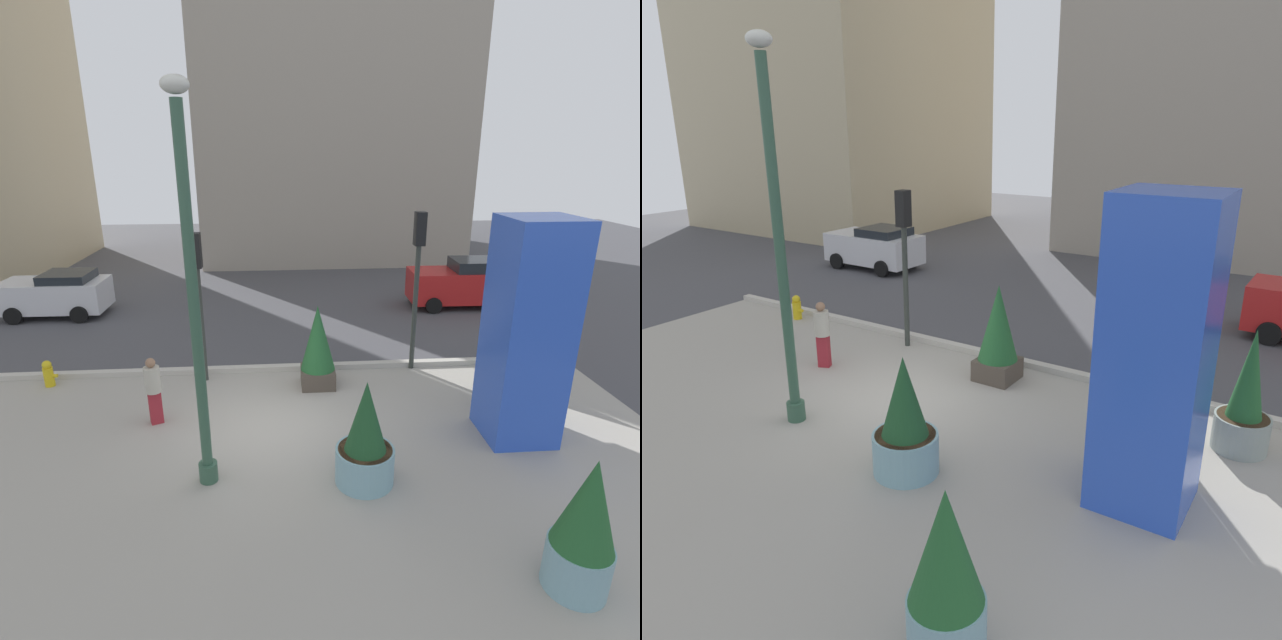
{
  "view_description": "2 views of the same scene",
  "coord_description": "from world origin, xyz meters",
  "views": [
    {
      "loc": [
        0.4,
        -10.08,
        6.12
      ],
      "look_at": [
        1.33,
        1.36,
        2.14
      ],
      "focal_mm": 27.66,
      "sensor_mm": 36.0,
      "label": 1
    },
    {
      "loc": [
        7.53,
        -9.07,
        5.78
      ],
      "look_at": [
        1.21,
        0.73,
        1.83
      ],
      "focal_mm": 33.31,
      "sensor_mm": 36.0,
      "label": 2
    }
  ],
  "objects": [
    {
      "name": "ground_plane",
      "position": [
        0.0,
        4.0,
        0.0
      ],
      "size": [
        60.0,
        60.0,
        0.0
      ],
      "primitive_type": "plane",
      "color": "#47474C"
    },
    {
      "name": "plaza_pavement",
      "position": [
        0.0,
        -2.0,
        0.0
      ],
      "size": [
        18.0,
        10.0,
        0.02
      ],
      "primitive_type": "cube",
      "color": "#9E998E",
      "rests_on": "ground_plane"
    },
    {
      "name": "curb_strip",
      "position": [
        0.0,
        3.12,
        0.08
      ],
      "size": [
        18.0,
        0.24,
        0.16
      ],
      "primitive_type": "cube",
      "color": "#B7B2A8",
      "rests_on": "ground_plane"
    },
    {
      "name": "lamp_post",
      "position": [
        -1.11,
        -1.86,
        3.5
      ],
      "size": [
        0.44,
        0.44,
        7.18
      ],
      "color": "#335642",
      "rests_on": "ground_plane"
    },
    {
      "name": "art_pillar_blue",
      "position": [
        5.55,
        -0.72,
        2.44
      ],
      "size": [
        1.45,
        1.45,
        4.88
      ],
      "primitive_type": "cube",
      "color": "blue",
      "rests_on": "ground_plane"
    },
    {
      "name": "potted_plant_near_right",
      "position": [
        6.6,
        1.78,
        0.92
      ],
      "size": [
        0.98,
        0.98,
        2.35
      ],
      "color": "gray",
      "rests_on": "ground_plane"
    },
    {
      "name": "potted_plant_near_left",
      "position": [
        4.57,
        -4.8,
        1.06
      ],
      "size": [
        0.91,
        0.91,
        2.19
      ],
      "color": "#7AA8B7",
      "rests_on": "ground_plane"
    },
    {
      "name": "potted_plant_by_pillar",
      "position": [
        1.91,
        -2.13,
        0.89
      ],
      "size": [
        1.14,
        1.14,
        2.14
      ],
      "color": "#7AA8B7",
      "rests_on": "ground_plane"
    },
    {
      "name": "potted_plant_mid_plaza",
      "position": [
        1.33,
        2.07,
        1.14
      ],
      "size": [
        0.93,
        0.93,
        2.29
      ],
      "color": "#4C4238",
      "rests_on": "ground_plane"
    },
    {
      "name": "fire_hydrant",
      "position": [
        -5.96,
        2.61,
        0.37
      ],
      "size": [
        0.36,
        0.26,
        0.75
      ],
      "color": "gold",
      "rests_on": "ground_plane"
    },
    {
      "name": "traffic_light_far_side",
      "position": [
        -1.77,
        2.66,
        2.79
      ],
      "size": [
        0.28,
        0.42,
        4.12
      ],
      "color": "#333833",
      "rests_on": "ground_plane"
    },
    {
      "name": "traffic_light_corner",
      "position": [
        4.16,
        2.98,
        3.07
      ],
      "size": [
        0.28,
        0.42,
        4.55
      ],
      "color": "#333833",
      "rests_on": "ground_plane"
    },
    {
      "name": "car_curb_east",
      "position": [
        -8.23,
        8.89,
        0.88
      ],
      "size": [
        3.85,
        2.13,
        1.71
      ],
      "color": "silver",
      "rests_on": "ground_plane"
    },
    {
      "name": "car_curb_west",
      "position": [
        7.67,
        8.84,
        0.97
      ],
      "size": [
        4.01,
        2.1,
        1.95
      ],
      "color": "red",
      "rests_on": "ground_plane"
    },
    {
      "name": "pedestrian_by_curb",
      "position": [
        -2.61,
        0.42,
        0.92
      ],
      "size": [
        0.48,
        0.48,
        1.66
      ],
      "color": "maroon",
      "rests_on": "ground_plane"
    }
  ]
}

